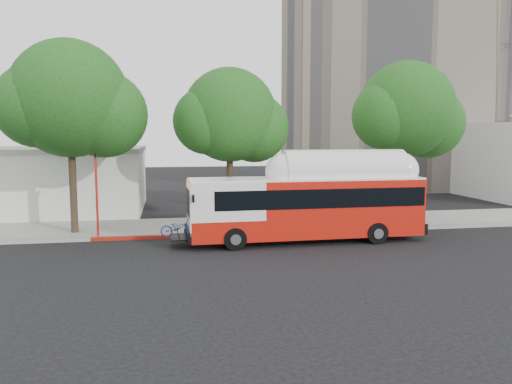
% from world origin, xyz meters
% --- Properties ---
extents(ground, '(120.00, 120.00, 0.00)m').
position_xyz_m(ground, '(0.00, 0.00, 0.00)').
color(ground, black).
rests_on(ground, ground).
extents(sidewalk, '(60.00, 5.00, 0.15)m').
position_xyz_m(sidewalk, '(0.00, 6.50, 0.07)').
color(sidewalk, gray).
rests_on(sidewalk, ground).
extents(curb_strip, '(60.00, 0.30, 0.15)m').
position_xyz_m(curb_strip, '(0.00, 3.90, 0.07)').
color(curb_strip, gray).
rests_on(curb_strip, ground).
extents(red_curb_segment, '(10.00, 0.32, 0.16)m').
position_xyz_m(red_curb_segment, '(-3.00, 3.90, 0.08)').
color(red_curb_segment, maroon).
rests_on(red_curb_segment, ground).
extents(street_tree_left, '(6.67, 5.80, 9.74)m').
position_xyz_m(street_tree_left, '(-8.53, 5.56, 6.60)').
color(street_tree_left, '#2D2116').
rests_on(street_tree_left, ground).
extents(street_tree_mid, '(5.75, 5.00, 8.62)m').
position_xyz_m(street_tree_mid, '(-0.59, 6.06, 5.91)').
color(street_tree_mid, '#2D2116').
rests_on(street_tree_mid, ground).
extents(street_tree_right, '(6.21, 5.40, 9.18)m').
position_xyz_m(street_tree_right, '(9.44, 5.86, 6.26)').
color(street_tree_right, '#2D2116').
rests_on(street_tree_right, ground).
extents(apartment_tower, '(18.00, 18.00, 37.00)m').
position_xyz_m(apartment_tower, '(18.00, 28.00, 17.62)').
color(apartment_tower, tan).
rests_on(apartment_tower, ground).
extents(low_commercial_bldg, '(16.20, 10.20, 4.25)m').
position_xyz_m(low_commercial_bldg, '(-14.00, 14.00, 2.15)').
color(low_commercial_bldg, silver).
rests_on(low_commercial_bldg, ground).
extents(transit_bus, '(11.92, 2.73, 3.51)m').
position_xyz_m(transit_bus, '(2.20, 1.91, 1.64)').
color(transit_bus, red).
rests_on(transit_bus, ground).
extents(signal_pole, '(0.12, 0.40, 4.20)m').
position_xyz_m(signal_pole, '(-7.70, 4.24, 2.15)').
color(signal_pole, red).
rests_on(signal_pole, ground).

